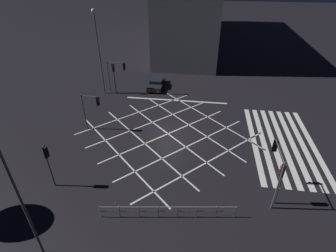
% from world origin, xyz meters
% --- Properties ---
extents(ground_plane, '(200.00, 200.00, 0.00)m').
position_xyz_m(ground_plane, '(0.00, 0.00, 0.00)').
color(ground_plane, black).
extents(road_markings, '(18.69, 23.39, 0.01)m').
position_xyz_m(road_markings, '(0.40, -7.05, 0.00)').
color(road_markings, silver).
rests_on(road_markings, ground_plane).
extents(traffic_light_sw_main, '(2.80, 0.36, 4.22)m').
position_xyz_m(traffic_light_sw_main, '(-6.80, -8.50, 3.12)').
color(traffic_light_sw_main, '#424244').
rests_on(traffic_light_sw_main, ground_plane).
extents(traffic_light_ne_main, '(0.39, 0.36, 3.97)m').
position_xyz_m(traffic_light_ne_main, '(8.35, 8.03, 2.84)').
color(traffic_light_ne_main, '#424244').
rests_on(traffic_light_ne_main, ground_plane).
extents(traffic_light_sw_cross, '(0.36, 0.39, 3.62)m').
position_xyz_m(traffic_light_sw_cross, '(-7.73, -8.69, 2.59)').
color(traffic_light_sw_cross, '#424244').
rests_on(traffic_light_sw_cross, ground_plane).
extents(traffic_light_median_north, '(0.36, 1.88, 3.91)m').
position_xyz_m(traffic_light_median_north, '(-0.22, 7.46, 2.85)').
color(traffic_light_median_north, '#424244').
rests_on(traffic_light_median_north, ground_plane).
extents(traffic_light_nw_cross, '(0.36, 0.39, 3.78)m').
position_xyz_m(traffic_light_nw_cross, '(-8.25, 7.63, 2.70)').
color(traffic_light_nw_cross, '#424244').
rests_on(traffic_light_nw_cross, ground_plane).
extents(traffic_light_ne_cross, '(0.36, 2.43, 4.20)m').
position_xyz_m(traffic_light_ne_cross, '(8.64, 7.63, 3.08)').
color(traffic_light_ne_cross, '#424244').
rests_on(traffic_light_ne_cross, ground_plane).
extents(street_lamp_west, '(0.46, 0.46, 10.25)m').
position_xyz_m(street_lamp_west, '(8.19, 9.47, 6.62)').
color(street_lamp_west, '#424244').
rests_on(street_lamp_west, ground_plane).
extents(street_lamp_far, '(0.51, 0.51, 9.33)m').
position_xyz_m(street_lamp_far, '(-13.56, 5.64, 6.44)').
color(street_lamp_far, '#424244').
rests_on(street_lamp_far, ground_plane).
extents(waiting_car, '(4.54, 1.86, 1.17)m').
position_xyz_m(waiting_car, '(11.03, 3.11, 0.56)').
color(waiting_car, black).
rests_on(waiting_car, ground_plane).
extents(pedestrian_railing, '(1.30, 9.07, 1.05)m').
position_xyz_m(pedestrian_railing, '(-9.98, -1.38, 0.67)').
color(pedestrian_railing, '#9EA0A5').
rests_on(pedestrian_railing, ground_plane).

